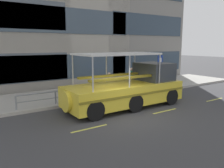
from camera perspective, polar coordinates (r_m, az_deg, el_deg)
The scene contains 9 objects.
ground_plane at distance 12.26m, azimuth 2.41°, elevation -7.65°, with size 120.00×120.00×0.00m, color #3D3D3F.
sidewalk at distance 16.91m, azimuth -8.96°, elevation -2.56°, with size 32.00×4.80×0.18m, color #A8A59E.
curb_edge at distance 14.75m, azimuth -4.81°, elevation -4.30°, with size 32.00×0.18×0.18m, color #B2ADA3.
lane_centreline at distance 11.62m, azimuth 4.94°, elevation -8.66°, with size 25.80×0.12×0.01m.
curb_guardrail at distance 15.39m, azimuth -2.24°, elevation -1.25°, with size 11.22×0.09×0.80m.
parking_sign at distance 19.13m, azimuth 11.87°, elevation 4.50°, with size 0.60×0.12×2.65m.
duck_tour_boat at distance 13.81m, azimuth 4.90°, elevation -1.05°, with size 9.04×2.66×3.21m.
pedestrian_near_bow at distance 17.62m, azimuth 4.94°, elevation 1.83°, with size 0.29×0.49×1.76m.
pedestrian_mid_left at distance 16.64m, azimuth -0.72°, elevation 0.85°, with size 0.21×0.43×1.50m.
Camera 1 is at (-6.98, -9.38, 3.67)m, focal length 36.55 mm.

